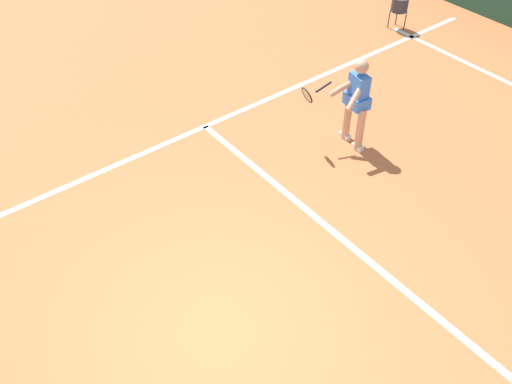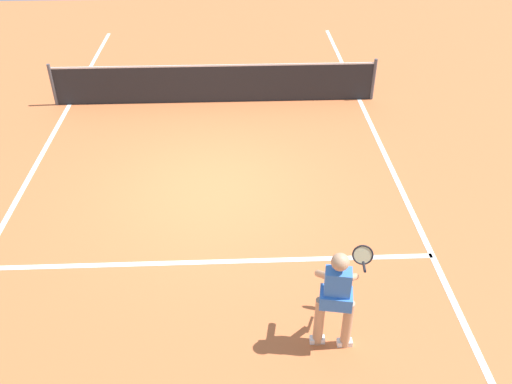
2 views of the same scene
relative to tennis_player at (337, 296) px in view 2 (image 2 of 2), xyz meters
name	(u,v)px [view 2 (image 2 of 2)]	position (x,y,z in m)	size (l,w,h in m)	color
ground_plane	(212,187)	(-1.68, 3.74, -0.85)	(26.04, 26.04, 0.00)	#C66638
service_line_marking	(209,262)	(-1.68, 1.63, -0.84)	(7.12, 0.10, 0.01)	white
sideline_left_marking	(21,191)	(-5.24, 3.74, -0.84)	(0.10, 18.03, 0.01)	white
sideline_right_marking	(398,182)	(1.88, 3.74, -0.84)	(0.10, 18.03, 0.01)	white
court_net	(215,83)	(-1.68, 7.48, -0.36)	(7.80, 0.08, 1.03)	#4C4C51
tennis_player	(337,296)	(0.00, 0.00, 0.00)	(0.89, 0.91, 1.55)	tan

